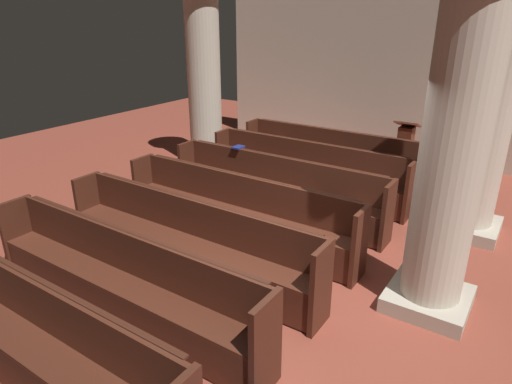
{
  "coord_description": "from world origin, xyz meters",
  "views": [
    {
      "loc": [
        2.27,
        -4.01,
        3.08
      ],
      "look_at": [
        -0.93,
        0.81,
        0.75
      ],
      "focal_mm": 31.26,
      "sensor_mm": 36.0,
      "label": 1
    }
  ],
  "objects_px": {
    "pew_row_0": "(331,154)",
    "pew_row_4": "(187,237)",
    "pew_row_2": "(275,186)",
    "pew_row_3": "(237,208)",
    "pew_row_5": "(120,276)",
    "hymn_book": "(238,147)",
    "pillar_aisle_side": "(489,103)",
    "lectern": "(404,151)",
    "pew_row_6": "(24,332)",
    "pillar_aisle_rear": "(455,139)",
    "pillar_far_side": "(204,73)",
    "pew_row_1": "(306,168)"
  },
  "relations": [
    {
      "from": "pew_row_0",
      "to": "hymn_book",
      "type": "relative_size",
      "value": 17.94
    },
    {
      "from": "pillar_aisle_side",
      "to": "pew_row_0",
      "type": "bearing_deg",
      "value": 160.1
    },
    {
      "from": "pew_row_3",
      "to": "pew_row_5",
      "type": "xyz_separation_m",
      "value": [
        0.0,
        -2.1,
        0.0
      ]
    },
    {
      "from": "pew_row_1",
      "to": "pew_row_6",
      "type": "bearing_deg",
      "value": -90.0
    },
    {
      "from": "pew_row_1",
      "to": "lectern",
      "type": "bearing_deg",
      "value": 64.77
    },
    {
      "from": "pew_row_0",
      "to": "pew_row_6",
      "type": "height_order",
      "value": "same"
    },
    {
      "from": "pew_row_0",
      "to": "pew_row_2",
      "type": "xyz_separation_m",
      "value": [
        0.0,
        -2.1,
        0.0
      ]
    },
    {
      "from": "lectern",
      "to": "pew_row_5",
      "type": "bearing_deg",
      "value": -99.41
    },
    {
      "from": "pew_row_2",
      "to": "lectern",
      "type": "xyz_separation_m",
      "value": [
        1.07,
        3.32,
        -0.06
      ]
    },
    {
      "from": "pew_row_6",
      "to": "pillar_aisle_rear",
      "type": "relative_size",
      "value": 0.99
    },
    {
      "from": "pillar_aisle_side",
      "to": "pew_row_5",
      "type": "bearing_deg",
      "value": -122.23
    },
    {
      "from": "pew_row_1",
      "to": "pillar_aisle_rear",
      "type": "height_order",
      "value": "pillar_aisle_rear"
    },
    {
      "from": "hymn_book",
      "to": "pillar_aisle_rear",
      "type": "bearing_deg",
      "value": -20.02
    },
    {
      "from": "hymn_book",
      "to": "lectern",
      "type": "bearing_deg",
      "value": 58.41
    },
    {
      "from": "pillar_far_side",
      "to": "pew_row_3",
      "type": "bearing_deg",
      "value": -43.83
    },
    {
      "from": "pew_row_0",
      "to": "hymn_book",
      "type": "distance_m",
      "value": 2.15
    },
    {
      "from": "pew_row_6",
      "to": "pew_row_1",
      "type": "bearing_deg",
      "value": 90.0
    },
    {
      "from": "pew_row_4",
      "to": "pillar_aisle_side",
      "type": "height_order",
      "value": "pillar_aisle_side"
    },
    {
      "from": "pillar_aisle_side",
      "to": "pew_row_1",
      "type": "bearing_deg",
      "value": -178.42
    },
    {
      "from": "pew_row_1",
      "to": "hymn_book",
      "type": "distance_m",
      "value": 1.3
    },
    {
      "from": "pew_row_4",
      "to": "pillar_aisle_side",
      "type": "relative_size",
      "value": 0.99
    },
    {
      "from": "pillar_far_side",
      "to": "lectern",
      "type": "relative_size",
      "value": 3.46
    },
    {
      "from": "pew_row_0",
      "to": "pillar_aisle_rear",
      "type": "relative_size",
      "value": 0.99
    },
    {
      "from": "pew_row_1",
      "to": "pew_row_3",
      "type": "bearing_deg",
      "value": -90.0
    },
    {
      "from": "pew_row_0",
      "to": "pew_row_3",
      "type": "bearing_deg",
      "value": -90.0
    },
    {
      "from": "pew_row_4",
      "to": "lectern",
      "type": "relative_size",
      "value": 3.44
    },
    {
      "from": "pillar_aisle_rear",
      "to": "pew_row_6",
      "type": "bearing_deg",
      "value": -131.08
    },
    {
      "from": "pew_row_0",
      "to": "pew_row_3",
      "type": "distance_m",
      "value": 3.15
    },
    {
      "from": "pew_row_6",
      "to": "pew_row_2",
      "type": "bearing_deg",
      "value": 90.0
    },
    {
      "from": "pew_row_1",
      "to": "hymn_book",
      "type": "xyz_separation_m",
      "value": [
        -0.86,
        -0.86,
        0.46
      ]
    },
    {
      "from": "pillar_aisle_rear",
      "to": "hymn_book",
      "type": "xyz_separation_m",
      "value": [
        -3.55,
        1.29,
        -0.97
      ]
    },
    {
      "from": "pew_row_6",
      "to": "pillar_far_side",
      "type": "height_order",
      "value": "pillar_far_side"
    },
    {
      "from": "pew_row_2",
      "to": "hymn_book",
      "type": "relative_size",
      "value": 17.94
    },
    {
      "from": "pew_row_1",
      "to": "pew_row_3",
      "type": "distance_m",
      "value": 2.1
    },
    {
      "from": "pew_row_4",
      "to": "pew_row_6",
      "type": "height_order",
      "value": "same"
    },
    {
      "from": "pew_row_6",
      "to": "pillar_aisle_rear",
      "type": "bearing_deg",
      "value": 48.92
    },
    {
      "from": "pew_row_5",
      "to": "pillar_aisle_rear",
      "type": "xyz_separation_m",
      "value": [
        2.69,
        2.04,
        1.43
      ]
    },
    {
      "from": "pillar_aisle_rear",
      "to": "hymn_book",
      "type": "relative_size",
      "value": 18.06
    },
    {
      "from": "pew_row_0",
      "to": "hymn_book",
      "type": "bearing_deg",
      "value": -114.17
    },
    {
      "from": "pew_row_1",
      "to": "pew_row_6",
      "type": "distance_m",
      "value": 5.24
    },
    {
      "from": "pew_row_2",
      "to": "pew_row_6",
      "type": "xyz_separation_m",
      "value": [
        0.0,
        -4.2,
        0.0
      ]
    },
    {
      "from": "pew_row_2",
      "to": "pillar_aisle_rear",
      "type": "relative_size",
      "value": 0.99
    },
    {
      "from": "pew_row_3",
      "to": "lectern",
      "type": "height_order",
      "value": "lectern"
    },
    {
      "from": "pillar_aisle_side",
      "to": "lectern",
      "type": "xyz_separation_m",
      "value": [
        -1.62,
        2.2,
        -1.49
      ]
    },
    {
      "from": "hymn_book",
      "to": "pillar_aisle_side",
      "type": "bearing_deg",
      "value": 14.79
    },
    {
      "from": "pew_row_0",
      "to": "pew_row_4",
      "type": "height_order",
      "value": "same"
    },
    {
      "from": "pew_row_6",
      "to": "lectern",
      "type": "height_order",
      "value": "lectern"
    },
    {
      "from": "pew_row_1",
      "to": "hymn_book",
      "type": "height_order",
      "value": "hymn_book"
    },
    {
      "from": "pew_row_2",
      "to": "pillar_far_side",
      "type": "height_order",
      "value": "pillar_far_side"
    },
    {
      "from": "pew_row_2",
      "to": "pillar_aisle_side",
      "type": "distance_m",
      "value": 3.25
    }
  ]
}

